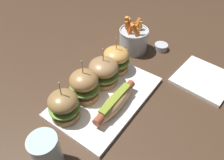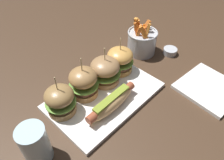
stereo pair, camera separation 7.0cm
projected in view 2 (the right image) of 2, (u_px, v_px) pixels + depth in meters
ground_plane at (105, 97)px, 0.72m from camera, size 3.00×3.00×0.00m
platter_main at (104, 96)px, 0.72m from camera, size 0.36×0.23×0.01m
hot_dog at (111, 102)px, 0.66m from camera, size 0.19×0.05×0.05m
slider_far_left at (60, 100)px, 0.63m from camera, size 0.09×0.09×0.14m
slider_center_left at (84, 82)px, 0.68m from camera, size 0.09×0.09×0.15m
slider_center_right at (105, 70)px, 0.73m from camera, size 0.10×0.10×0.14m
slider_far_right at (120, 60)px, 0.77m from camera, size 0.10×0.10×0.14m
fries_bucket at (142, 41)px, 0.87m from camera, size 0.12×0.12×0.14m
sauce_ramekin at (170, 51)px, 0.89m from camera, size 0.05×0.05×0.02m
side_plate at (209, 88)px, 0.74m from camera, size 0.20×0.20×0.01m
water_glass at (35, 144)px, 0.53m from camera, size 0.07×0.07×0.11m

